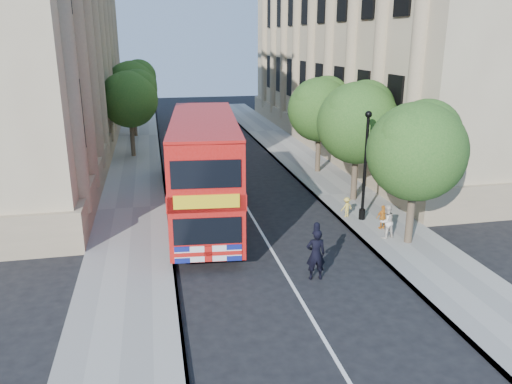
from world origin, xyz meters
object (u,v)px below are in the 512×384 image
lamp_post (365,171)px  woman_pedestrian (386,221)px  box_van (181,159)px  police_constable (316,254)px  double_decker_bus (205,168)px

lamp_post → woman_pedestrian: lamp_post is taller
box_van → woman_pedestrian: box_van is taller
woman_pedestrian → box_van: bearing=-70.0°
woman_pedestrian → police_constable: bearing=20.4°
double_decker_bus → woman_pedestrian: bearing=-20.5°
police_constable → box_van: bearing=-69.7°
police_constable → lamp_post: bearing=-122.4°
double_decker_bus → woman_pedestrian: size_ratio=7.29×
police_constable → woman_pedestrian: bearing=-140.0°
box_van → police_constable: 15.11m
box_van → double_decker_bus: bearing=-83.6°
double_decker_bus → box_van: 8.33m
lamp_post → police_constable: lamp_post is taller
police_constable → woman_pedestrian: police_constable is taller
lamp_post → police_constable: 6.77m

